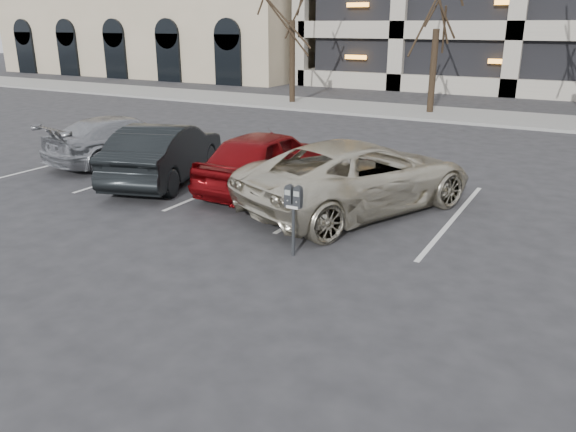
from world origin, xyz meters
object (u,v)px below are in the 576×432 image
car_red (267,159)px  suv_silver (359,176)px  car_dark (165,152)px  car_silver (124,139)px  parking_meter (293,203)px

car_red → suv_silver: bearing=171.3°
suv_silver → car_red: suv_silver is taller
car_dark → car_silver: car_dark is taller
parking_meter → suv_silver: size_ratio=0.21×
car_dark → car_silver: size_ratio=0.98×
suv_silver → car_silver: suv_silver is taller
parking_meter → car_dark: car_dark is taller
car_red → car_silver: car_red is taller
car_dark → car_silver: bearing=-40.9°
suv_silver → car_red: bearing=15.2°
car_red → car_silver: 5.19m
car_red → car_silver: (-5.17, 0.46, -0.08)m
parking_meter → car_red: 4.20m
suv_silver → car_dark: suv_silver is taller
parking_meter → car_red: car_red is taller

